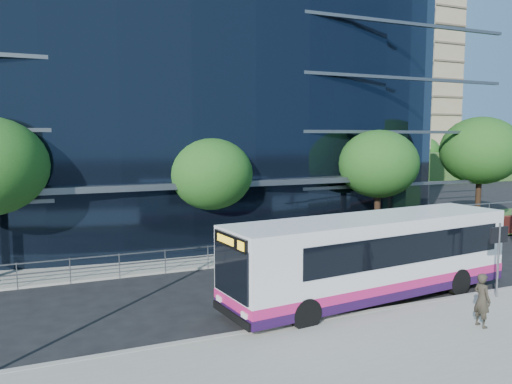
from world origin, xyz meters
name	(u,v)px	position (x,y,z in m)	size (l,w,h in m)	color
ground	(370,303)	(0.00, 0.00, 0.00)	(200.00, 200.00, 0.00)	black
pavement_near	(480,356)	(0.00, -5.00, 0.07)	(80.00, 8.00, 0.15)	gray
kerb	(388,310)	(0.00, -1.00, 0.08)	(80.00, 0.25, 0.16)	gray
yellow_line_outer	(384,310)	(0.00, -0.80, 0.01)	(80.00, 0.08, 0.01)	gold
yellow_line_inner	(382,309)	(0.00, -0.65, 0.01)	(80.00, 0.08, 0.01)	gold
far_forecourt	(148,253)	(-6.00, 11.00, 0.05)	(50.00, 8.00, 0.10)	gray
glass_office	(146,110)	(-4.00, 20.85, 8.00)	(44.00, 23.10, 16.00)	black
guard_railings	(119,260)	(-8.00, 7.00, 0.82)	(24.00, 0.05, 1.10)	slate
apartment_block	(323,106)	(32.00, 57.21, 11.11)	(60.00, 42.00, 30.00)	#2D511E
street_sign	(499,244)	(4.50, -1.59, 2.15)	(0.85, 0.09, 2.80)	slate
tree_far_b	(211,174)	(-3.00, 9.50, 4.21)	(4.29, 4.29, 6.05)	black
tree_far_c	(378,164)	(7.00, 9.00, 4.54)	(4.62, 4.62, 6.51)	black
tree_far_d	(480,151)	(16.00, 10.00, 5.19)	(5.28, 5.28, 7.44)	black
tree_dist_e	(338,149)	(24.00, 40.00, 4.54)	(4.62, 4.62, 6.51)	black
tree_dist_f	(425,150)	(40.00, 42.00, 4.21)	(4.29, 4.29, 6.05)	black
city_bus	(374,256)	(0.31, 0.30, 1.68)	(11.89, 3.90, 3.16)	silver
pedestrian_b	(482,300)	(1.61, -3.54, 1.01)	(0.62, 0.41, 1.71)	#2D2920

